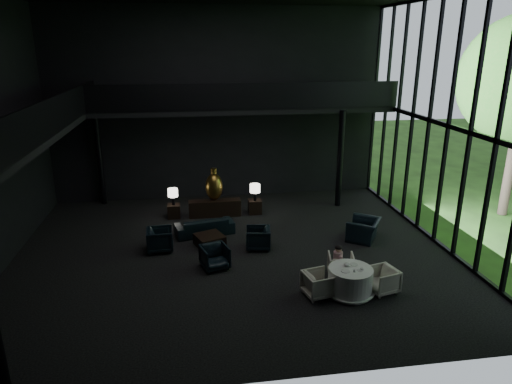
{
  "coord_description": "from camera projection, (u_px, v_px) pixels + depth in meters",
  "views": [
    {
      "loc": [
        -1.31,
        -13.46,
        6.51
      ],
      "look_at": [
        0.79,
        0.5,
        1.9
      ],
      "focal_mm": 32.0,
      "sensor_mm": 36.0,
      "label": 1
    }
  ],
  "objects": [
    {
      "name": "column_ne",
      "position": [
        340.0,
        159.0,
        18.67
      ],
      "size": [
        0.24,
        0.24,
        4.0
      ],
      "primitive_type": "cylinder",
      "color": "black",
      "rests_on": "floor"
    },
    {
      "name": "railing_left",
      "position": [
        54.0,
        115.0,
        12.72
      ],
      "size": [
        0.06,
        12.0,
        1.0
      ],
      "primitive_type": "cube",
      "color": "black",
      "rests_on": "mezzanine_left"
    },
    {
      "name": "dining_chair_north",
      "position": [
        341.0,
        265.0,
        13.31
      ],
      "size": [
        0.82,
        0.78,
        0.72
      ],
      "primitive_type": "imported",
      "rotation": [
        0.0,
        0.0,
        2.93
      ],
      "color": "silver",
      "rests_on": "floor"
    },
    {
      "name": "side_table_left",
      "position": [
        174.0,
        211.0,
        17.84
      ],
      "size": [
        0.49,
        0.49,
        0.54
      ],
      "primitive_type": "cube",
      "color": "black",
      "rests_on": "floor"
    },
    {
      "name": "cereal_bowl",
      "position": [
        347.0,
        264.0,
        12.39
      ],
      "size": [
        0.17,
        0.17,
        0.09
      ],
      "primitive_type": "ellipsoid",
      "color": "white",
      "rests_on": "dining_table"
    },
    {
      "name": "mezzanine_back",
      "position": [
        245.0,
        109.0,
        18.45
      ],
      "size": [
        12.0,
        2.0,
        0.25
      ],
      "primitive_type": "cube",
      "color": "black",
      "rests_on": "wall_back"
    },
    {
      "name": "window_armchair",
      "position": [
        364.0,
        225.0,
        15.75
      ],
      "size": [
        1.32,
        1.44,
        1.05
      ],
      "primitive_type": "imported",
      "rotation": [
        0.0,
        0.0,
        -2.16
      ],
      "color": "black",
      "rests_on": "floor"
    },
    {
      "name": "console",
      "position": [
        215.0,
        208.0,
        17.99
      ],
      "size": [
        2.04,
        0.46,
        0.65
      ],
      "primitive_type": "cube",
      "color": "black",
      "rests_on": "floor"
    },
    {
      "name": "railing_back",
      "position": [
        248.0,
        96.0,
        17.33
      ],
      "size": [
        12.0,
        0.06,
        1.0
      ],
      "primitive_type": "cube",
      "color": "black",
      "rests_on": "mezzanine_back"
    },
    {
      "name": "side_table_right",
      "position": [
        255.0,
        207.0,
        18.29
      ],
      "size": [
        0.51,
        0.51,
        0.56
      ],
      "primitive_type": "cube",
      "color": "black",
      "rests_on": "floor"
    },
    {
      "name": "dining_chair_east",
      "position": [
        382.0,
        279.0,
        12.47
      ],
      "size": [
        0.83,
        0.87,
        0.74
      ],
      "primitive_type": "imported",
      "rotation": [
        0.0,
        0.0,
        -1.32
      ],
      "color": "#B1AFAA",
      "rests_on": "floor"
    },
    {
      "name": "sofa",
      "position": [
        204.0,
        223.0,
        16.25
      ],
      "size": [
        2.15,
        1.02,
        0.81
      ],
      "primitive_type": "imported",
      "rotation": [
        0.0,
        0.0,
        3.35
      ],
      "color": "black",
      "rests_on": "floor"
    },
    {
      "name": "curtain_wall",
      "position": [
        448.0,
        126.0,
        14.59
      ],
      "size": [
        0.2,
        12.0,
        8.0
      ],
      "primitive_type": null,
      "color": "black",
      "rests_on": "ground"
    },
    {
      "name": "plate_a",
      "position": [
        345.0,
        271.0,
        12.11
      ],
      "size": [
        0.26,
        0.26,
        0.02
      ],
      "primitive_type": "cylinder",
      "rotation": [
        0.0,
        0.0,
        -0.07
      ],
      "color": "white",
      "rests_on": "dining_table"
    },
    {
      "name": "wall_front",
      "position": [
        267.0,
        194.0,
        7.97
      ],
      "size": [
        14.0,
        0.04,
        8.0
      ],
      "primitive_type": "cube",
      "color": "black",
      "rests_on": "ground"
    },
    {
      "name": "coffee_table",
      "position": [
        210.0,
        240.0,
        15.36
      ],
      "size": [
        1.11,
        1.11,
        0.38
      ],
      "primitive_type": "cube",
      "rotation": [
        0.0,
        0.0,
        0.37
      ],
      "color": "black",
      "rests_on": "floor"
    },
    {
      "name": "saucer",
      "position": [
        360.0,
        270.0,
        12.14
      ],
      "size": [
        0.19,
        0.19,
        0.01
      ],
      "primitive_type": "cylinder",
      "rotation": [
        0.0,
        0.0,
        0.3
      ],
      "color": "white",
      "rests_on": "dining_table"
    },
    {
      "name": "dining_table",
      "position": [
        350.0,
        283.0,
        12.38
      ],
      "size": [
        1.36,
        1.36,
        0.75
      ],
      "color": "white",
      "rests_on": "floor"
    },
    {
      "name": "bronze_urn",
      "position": [
        214.0,
        186.0,
        17.82
      ],
      "size": [
        0.68,
        0.68,
        1.27
      ],
      "color": "brown",
      "rests_on": "console"
    },
    {
      "name": "table_lamp_left",
      "position": [
        173.0,
        193.0,
        17.59
      ],
      "size": [
        0.39,
        0.39,
        0.65
      ],
      "color": "black",
      "rests_on": "side_table_left"
    },
    {
      "name": "child",
      "position": [
        338.0,
        255.0,
        13.07
      ],
      "size": [
        0.27,
        0.27,
        0.58
      ],
      "rotation": [
        0.0,
        0.0,
        3.14
      ],
      "color": "#C77BAA",
      "rests_on": "dining_chair_north"
    },
    {
      "name": "floor",
      "position": [
        234.0,
        253.0,
        14.85
      ],
      "size": [
        14.0,
        12.0,
        0.02
      ],
      "primitive_type": "cube",
      "color": "black",
      "rests_on": "ground"
    },
    {
      "name": "lounge_armchair_south",
      "position": [
        215.0,
        256.0,
        13.77
      ],
      "size": [
        0.96,
        0.93,
        0.81
      ],
      "primitive_type": "imported",
      "rotation": [
        0.0,
        0.0,
        0.29
      ],
      "color": "black",
      "rests_on": "floor"
    },
    {
      "name": "wall_back",
      "position": [
        218.0,
        106.0,
        19.25
      ],
      "size": [
        14.0,
        0.04,
        8.0
      ],
      "primitive_type": "cube",
      "color": "black",
      "rests_on": "ground"
    },
    {
      "name": "coffee_cup",
      "position": [
        362.0,
        269.0,
        12.16
      ],
      "size": [
        0.09,
        0.09,
        0.06
      ],
      "primitive_type": "cylinder",
      "rotation": [
        0.0,
        0.0,
        0.15
      ],
      "color": "white",
      "rests_on": "saucer"
    },
    {
      "name": "mezzanine_left",
      "position": [
        19.0,
        138.0,
        12.77
      ],
      "size": [
        2.0,
        12.0,
        0.25
      ],
      "primitive_type": "cube",
      "color": "black",
      "rests_on": "wall_left"
    },
    {
      "name": "cream_pot",
      "position": [
        354.0,
        271.0,
        12.05
      ],
      "size": [
        0.06,
        0.06,
        0.06
      ],
      "primitive_type": "cylinder",
      "rotation": [
        0.0,
        0.0,
        0.12
      ],
      "color": "#99999E",
      "rests_on": "dining_table"
    },
    {
      "name": "lounge_armchair_east",
      "position": [
        258.0,
        237.0,
        15.09
      ],
      "size": [
        0.87,
        0.92,
        0.84
      ],
      "primitive_type": "imported",
      "rotation": [
        0.0,
        0.0,
        -1.72
      ],
      "color": "black",
      "rests_on": "floor"
    },
    {
      "name": "dining_chair_west",
      "position": [
        318.0,
        283.0,
        12.26
      ],
      "size": [
        0.82,
        0.85,
        0.74
      ],
      "primitive_type": "imported",
      "rotation": [
        0.0,
        0.0,
        1.79
      ],
      "color": "#9E9E9E",
      "rests_on": "floor"
    },
    {
      "name": "table_lamp_right",
      "position": [
        255.0,
        189.0,
        17.97
      ],
      "size": [
        0.41,
        0.41,
        0.68
      ],
      "color": "black",
      "rests_on": "side_table_right"
    },
    {
      "name": "column_nw",
      "position": [
        99.0,
        158.0,
        18.89
      ],
      "size": [
        0.24,
        0.24,
        4.0
      ],
      "primitive_type": "cylinder",
      "color": "black",
      "rests_on": "floor"
    },
    {
      "name": "plate_b",
      "position": [
        354.0,
        264.0,
        12.47
      ],
      "size": [
        0.26,
        0.26,
        0.01
      ],
      "primitive_type": "cylinder",
      "rotation": [
        0.0,
        0.0,
        -0.21
      ],
      "color": "white",
      "rests_on": "dining_table"
    },
    {
      "name": "lounge_armchair_west",
      "position": [
        160.0,
        237.0,
        14.93
      ],
      "size": [
        0.89,
        0.95,
        0.92
      ],
      "primitive_type": "imported",
      "rotation": [
        0.0,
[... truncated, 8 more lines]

